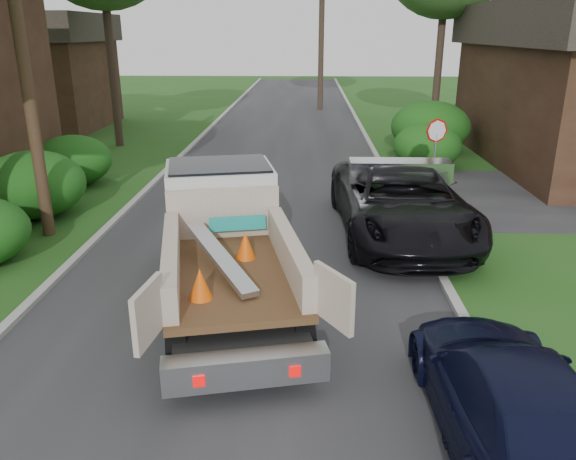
% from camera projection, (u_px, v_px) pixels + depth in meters
% --- Properties ---
extents(ground, '(120.00, 120.00, 0.00)m').
position_uv_depth(ground, '(236.00, 336.00, 9.74)').
color(ground, '#214E16').
rests_on(ground, ground).
extents(road, '(8.00, 90.00, 0.02)m').
position_uv_depth(road, '(272.00, 186.00, 19.16)').
color(road, '#28282B').
rests_on(road, ground).
extents(curb_left, '(0.20, 90.00, 0.12)m').
position_uv_depth(curb_left, '(153.00, 184.00, 19.28)').
color(curb_left, '#9E9E99').
rests_on(curb_left, ground).
extents(curb_right, '(0.20, 90.00, 0.12)m').
position_uv_depth(curb_right, '(392.00, 186.00, 19.00)').
color(curb_right, '#9E9E99').
rests_on(curb_right, ground).
extents(stop_sign, '(0.71, 0.32, 2.48)m').
position_uv_depth(stop_sign, '(436.00, 141.00, 17.45)').
color(stop_sign, slate).
rests_on(stop_sign, ground).
extents(utility_pole, '(2.42, 1.25, 10.00)m').
position_uv_depth(utility_pole, '(18.00, 23.00, 12.89)').
color(utility_pole, '#382619').
rests_on(utility_pole, ground).
extents(house_left_far, '(7.56, 7.56, 6.00)m').
position_uv_depth(house_left_far, '(33.00, 70.00, 29.90)').
color(house_left_far, '#331D15').
rests_on(house_left_far, ground).
extents(hedge_left_b, '(2.86, 2.86, 1.87)m').
position_uv_depth(hedge_left_b, '(33.00, 184.00, 15.77)').
color(hedge_left_b, '#144911').
rests_on(hedge_left_b, ground).
extents(hedge_left_c, '(2.60, 2.60, 1.70)m').
position_uv_depth(hedge_left_c, '(73.00, 160.00, 19.11)').
color(hedge_left_c, '#144911').
rests_on(hedge_left_c, ground).
extents(hedge_right_a, '(2.60, 2.60, 1.70)m').
position_uv_depth(hedge_right_a, '(427.00, 146.00, 21.51)').
color(hedge_right_a, '#144911').
rests_on(hedge_right_a, ground).
extents(hedge_right_b, '(3.38, 3.38, 2.21)m').
position_uv_depth(hedge_right_b, '(430.00, 127.00, 24.22)').
color(hedge_right_b, '#144911').
rests_on(hedge_right_b, ground).
extents(flatbed_truck, '(3.83, 6.61, 2.36)m').
position_uv_depth(flatbed_truck, '(224.00, 229.00, 11.17)').
color(flatbed_truck, black).
rests_on(flatbed_truck, ground).
extents(black_pickup, '(3.39, 6.74, 1.83)m').
position_uv_depth(black_pickup, '(401.00, 201.00, 14.31)').
color(black_pickup, black).
rests_on(black_pickup, ground).
extents(navy_suv, '(1.97, 4.63, 1.33)m').
position_uv_depth(navy_suv, '(510.00, 397.00, 7.04)').
color(navy_suv, black).
rests_on(navy_suv, ground).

